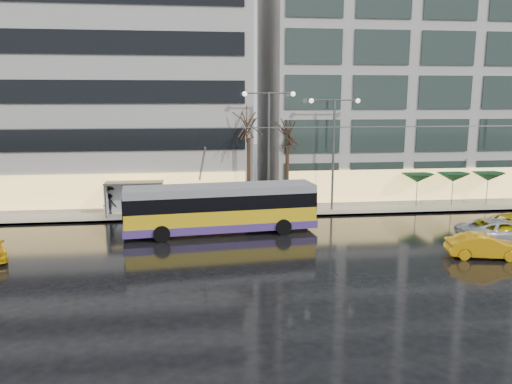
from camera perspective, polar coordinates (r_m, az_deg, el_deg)
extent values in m
plane|color=black|center=(27.89, 0.57, -7.44)|extent=(140.00, 140.00, 0.00)
cube|color=gray|center=(41.56, 0.80, -1.29)|extent=(80.00, 10.00, 0.15)
cube|color=slate|center=(36.78, 1.83, -2.87)|extent=(80.00, 0.10, 0.15)
cube|color=#B2AFAA|center=(47.07, -22.95, 12.84)|extent=(34.00, 14.00, 22.00)
cube|color=#B2AFAA|center=(50.72, 20.07, 14.51)|extent=(32.00, 14.00, 25.00)
cube|color=yellow|center=(32.55, -4.03, -2.87)|extent=(12.41, 3.77, 1.53)
cube|color=#4E3482|center=(32.67, -4.02, -3.74)|extent=(12.45, 3.81, 0.51)
cube|color=black|center=(32.31, -4.05, -0.94)|extent=(12.43, 3.79, 0.92)
cube|color=gray|center=(32.17, -4.07, 0.30)|extent=(12.41, 3.77, 0.51)
cube|color=black|center=(33.79, 6.29, -0.73)|extent=(0.30, 2.33, 1.32)
cube|color=black|center=(32.02, -14.97, -1.66)|extent=(0.30, 2.33, 1.32)
cylinder|color=black|center=(34.66, 2.00, -2.97)|extent=(1.05, 0.46, 1.02)
cylinder|color=black|center=(32.28, 3.15, -4.00)|extent=(1.05, 0.46, 1.02)
cylinder|color=black|center=(33.58, -10.90, -3.60)|extent=(1.05, 0.46, 1.02)
cylinder|color=black|center=(31.12, -10.73, -4.73)|extent=(1.05, 0.46, 1.02)
cylinder|color=#595B60|center=(32.76, -6.12, 3.06)|extent=(0.44, 3.77, 2.68)
cylinder|color=#595B60|center=(33.26, -6.22, 3.18)|extent=(0.44, 3.77, 2.68)
cylinder|color=#595B60|center=(32.41, 1.03, 7.35)|extent=(42.00, 0.04, 0.04)
cylinder|color=#595B60|center=(32.90, 0.91, 7.40)|extent=(42.00, 0.04, 0.04)
cube|color=#595B60|center=(37.56, -13.75, 1.04)|extent=(4.20, 1.60, 0.12)
cube|color=silver|center=(38.47, -13.55, -0.62)|extent=(4.00, 0.05, 2.20)
cube|color=white|center=(38.09, -16.73, -0.89)|extent=(0.10, 1.40, 2.20)
cylinder|color=#595B60|center=(37.40, -16.83, -1.10)|extent=(0.10, 0.10, 2.40)
cylinder|color=#595B60|center=(38.75, -16.49, -0.68)|extent=(0.10, 0.10, 2.40)
cylinder|color=#595B60|center=(36.91, -10.71, -0.98)|extent=(0.10, 0.10, 2.40)
cylinder|color=#595B60|center=(38.28, -10.58, -0.56)|extent=(0.10, 0.10, 2.40)
cylinder|color=#595B60|center=(37.71, 1.47, 4.52)|extent=(0.18, 0.18, 9.00)
cylinder|color=#595B60|center=(37.38, 0.11, 11.23)|extent=(1.80, 0.10, 0.10)
cylinder|color=#595B60|center=(37.64, 2.88, 11.21)|extent=(1.80, 0.10, 0.10)
sphere|color=#FFF2CC|center=(37.28, -1.29, 11.15)|extent=(0.36, 0.36, 0.36)
sphere|color=#FFF2CC|center=(37.81, 4.25, 11.12)|extent=(0.36, 0.36, 0.36)
cylinder|color=#595B60|center=(38.78, 8.81, 4.20)|extent=(0.18, 0.18, 8.50)
cylinder|color=#595B60|center=(38.31, 7.67, 10.37)|extent=(1.80, 0.10, 0.10)
cylinder|color=#595B60|center=(38.80, 10.29, 10.30)|extent=(1.80, 0.10, 0.10)
sphere|color=#FFF2CC|center=(38.10, 6.34, 10.33)|extent=(0.36, 0.36, 0.36)
sphere|color=#FFF2CC|center=(39.07, 11.57, 10.18)|extent=(0.36, 0.36, 0.36)
cylinder|color=black|center=(37.94, -0.83, 1.97)|extent=(0.28, 0.28, 5.60)
cylinder|color=black|center=(38.61, 3.57, 1.58)|extent=(0.28, 0.28, 4.90)
cylinder|color=#595B60|center=(41.84, 17.89, -0.09)|extent=(0.06, 0.06, 2.20)
cone|color=#103C20|center=(41.65, 17.98, 1.53)|extent=(2.50, 2.50, 0.70)
cylinder|color=#595B60|center=(43.18, 21.51, 0.00)|extent=(0.06, 0.06, 2.20)
cone|color=#103C20|center=(42.99, 21.61, 1.57)|extent=(2.50, 2.50, 0.70)
cylinder|color=#595B60|center=(44.68, 24.89, 0.09)|extent=(0.06, 0.06, 2.20)
cone|color=#103C20|center=(44.50, 25.01, 1.60)|extent=(2.50, 2.50, 0.70)
imported|color=#F5A40C|center=(30.31, 24.63, -5.65)|extent=(4.22, 2.26, 1.32)
imported|color=silver|center=(33.56, 26.49, -4.12)|extent=(5.62, 2.95, 1.51)
imported|color=black|center=(38.02, -12.87, -1.34)|extent=(0.64, 0.49, 1.60)
imported|color=#C34165|center=(37.84, -12.93, 0.07)|extent=(1.13, 1.14, 0.88)
imported|color=black|center=(36.67, -12.45, -1.59)|extent=(1.02, 0.87, 1.81)
imported|color=black|center=(38.81, -16.39, -1.30)|extent=(1.07, 0.70, 1.55)
imported|color=black|center=(38.63, -16.47, 0.12)|extent=(0.92, 0.92, 0.72)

